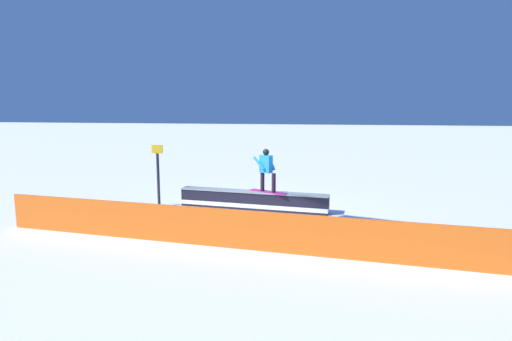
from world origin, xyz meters
TOP-DOWN VIEW (x-y plane):
  - ground_plane at (0.00, 0.00)m, footprint 120.00×120.00m
  - grind_box at (0.00, 0.00)m, footprint 5.24×1.14m
  - snowboarder at (-0.48, 0.04)m, footprint 1.40×0.92m
  - safety_fence at (0.00, 4.06)m, footprint 13.15×1.75m
  - trail_marker at (3.36, 0.12)m, footprint 0.40×0.10m

SIDE VIEW (x-z plane):
  - ground_plane at x=0.00m, z-range 0.00..0.00m
  - grind_box at x=0.00m, z-range -0.03..0.61m
  - safety_fence at x=0.00m, z-range 0.00..1.00m
  - trail_marker at x=3.36m, z-range 0.07..2.27m
  - snowboarder at x=-0.48m, z-range 0.70..2.18m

